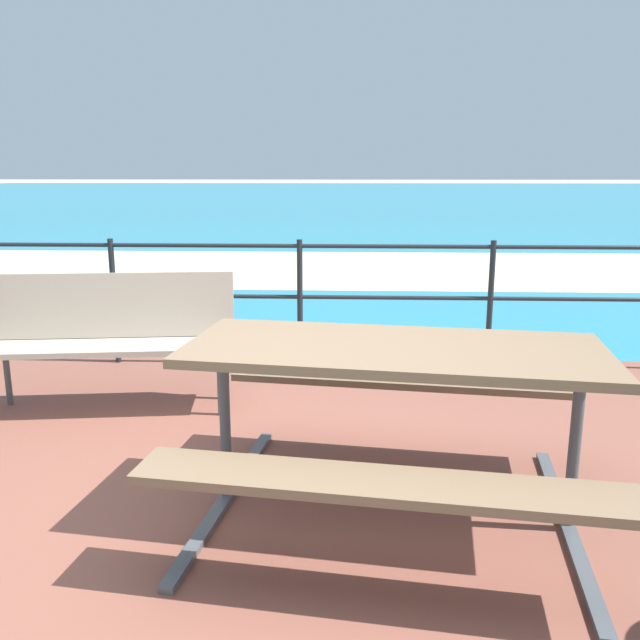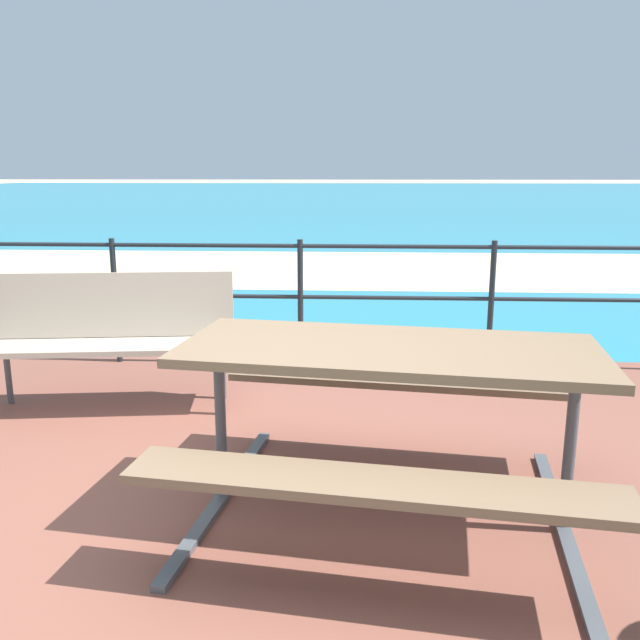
% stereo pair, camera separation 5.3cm
% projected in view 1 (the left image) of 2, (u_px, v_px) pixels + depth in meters
% --- Properties ---
extents(ground_plane, '(240.00, 240.00, 0.00)m').
position_uv_depth(ground_plane, '(261.00, 533.00, 2.91)').
color(ground_plane, beige).
extents(patio_paving, '(6.40, 5.20, 0.06)m').
position_uv_depth(patio_paving, '(261.00, 527.00, 2.90)').
color(patio_paving, brown).
rests_on(patio_paving, ground).
extents(sea_water, '(90.00, 90.00, 0.01)m').
position_uv_depth(sea_water, '(343.00, 196.00, 41.87)').
color(sea_water, teal).
rests_on(sea_water, ground).
extents(beach_strip, '(54.01, 4.39, 0.01)m').
position_uv_depth(beach_strip, '(326.00, 268.00, 10.81)').
color(beach_strip, beige).
rests_on(beach_strip, ground).
extents(picnic_table, '(1.94, 1.68, 0.79)m').
position_uv_depth(picnic_table, '(393.00, 388.00, 2.82)').
color(picnic_table, '#7A6047').
rests_on(picnic_table, patio_paving).
extents(park_bench, '(1.60, 0.60, 0.86)m').
position_uv_depth(park_bench, '(111.00, 329.00, 4.21)').
color(park_bench, tan).
rests_on(park_bench, patio_paving).
extents(railing_fence, '(5.94, 0.04, 1.00)m').
position_uv_depth(railing_fence, '(300.00, 286.00, 5.09)').
color(railing_fence, '#1E2328').
rests_on(railing_fence, patio_paving).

